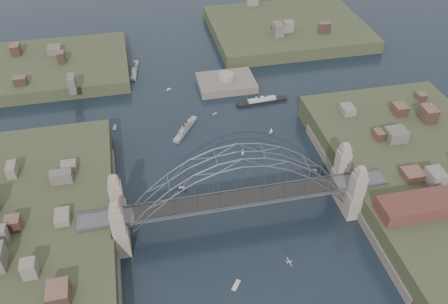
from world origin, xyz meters
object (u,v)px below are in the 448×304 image
at_px(fort_island, 226,87).
at_px(bridge, 238,188).
at_px(naval_cruiser_near, 185,129).
at_px(ocean_liner, 262,101).
at_px(naval_cruiser_far, 135,70).
at_px(wharf_shed, 417,206).

bearing_deg(fort_island, bridge, -99.73).
height_order(bridge, naval_cruiser_near, bridge).
bearing_deg(bridge, ocean_liner, 67.93).
distance_m(bridge, fort_island, 72.14).
bearing_deg(fort_island, naval_cruiser_far, 151.22).
height_order(naval_cruiser_far, ocean_liner, naval_cruiser_far).
height_order(wharf_shed, naval_cruiser_near, wharf_shed).
height_order(fort_island, naval_cruiser_near, fort_island).
height_order(bridge, wharf_shed, bridge).
bearing_deg(ocean_liner, bridge, -112.07).
bearing_deg(wharf_shed, naval_cruiser_near, 131.73).
relative_size(naval_cruiser_near, ocean_liner, 0.72).
height_order(bridge, fort_island, bridge).
bearing_deg(ocean_liner, naval_cruiser_near, -159.87).
xyz_separation_m(fort_island, naval_cruiser_near, (-20.04, -25.66, 1.06)).
bearing_deg(naval_cruiser_far, ocean_liner, -36.58).
bearing_deg(naval_cruiser_near, naval_cruiser_far, 107.95).
xyz_separation_m(naval_cruiser_near, ocean_liner, (30.56, 11.20, 0.02)).
distance_m(bridge, naval_cruiser_far, 92.46).
distance_m(naval_cruiser_near, naval_cruiser_far, 46.88).
distance_m(fort_island, ocean_liner, 17.91).
height_order(fort_island, ocean_liner, fort_island).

